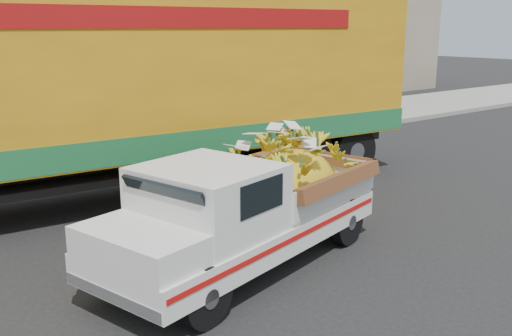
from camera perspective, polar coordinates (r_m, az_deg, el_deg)
ground at (r=8.63m, az=1.92°, el=-7.87°), size 100.00×100.00×0.00m
curb at (r=13.60m, az=-14.53°, el=0.22°), size 60.00×0.25×0.15m
sidewalk at (r=15.52m, az=-17.62°, el=1.67°), size 60.00×4.00×0.14m
building_right at (r=28.55m, az=4.47°, el=13.56°), size 14.00×6.00×6.00m
pickup_truck at (r=7.93m, az=0.33°, el=-3.44°), size 4.70×2.66×1.56m
semi_trailer at (r=10.83m, az=-12.61°, el=7.89°), size 12.04×3.46×3.80m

